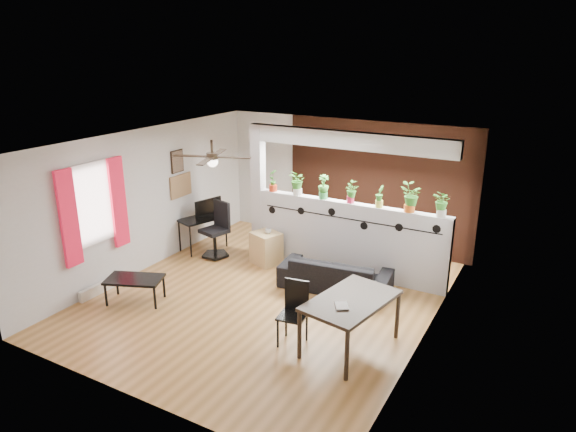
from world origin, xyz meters
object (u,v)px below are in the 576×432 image
(office_chair, at_px, (217,233))
(dining_table, at_px, (351,304))
(potted_plant_6, at_px, (442,203))
(ceiling_fan, at_px, (212,158))
(potted_plant_5, at_px, (410,197))
(cup, at_px, (268,231))
(potted_plant_2, at_px, (323,186))
(sofa, at_px, (335,274))
(potted_plant_4, at_px, (379,196))
(coffee_table, at_px, (134,281))
(potted_plant_0, at_px, (273,179))
(potted_plant_3, at_px, (351,192))
(potted_plant_1, at_px, (298,182))
(cube_shelf, at_px, (266,248))
(computer_desk, at_px, (202,221))
(folding_chair, at_px, (295,307))

(office_chair, xyz_separation_m, dining_table, (3.55, -1.77, 0.19))
(potted_plant_6, bearing_deg, ceiling_fan, -150.49)
(potted_plant_5, height_order, cup, potted_plant_5)
(potted_plant_2, distance_m, sofa, 1.60)
(dining_table, bearing_deg, cup, 142.03)
(potted_plant_2, relative_size, potted_plant_4, 1.14)
(potted_plant_2, relative_size, coffee_table, 0.43)
(potted_plant_5, xyz_separation_m, sofa, (-1.00, -0.69, -1.34))
(potted_plant_0, distance_m, sofa, 2.21)
(sofa, relative_size, office_chair, 1.66)
(sofa, xyz_separation_m, dining_table, (0.92, -1.58, 0.40))
(coffee_table, bearing_deg, potted_plant_4, 41.03)
(ceiling_fan, distance_m, office_chair, 2.45)
(potted_plant_3, bearing_deg, cup, -167.16)
(potted_plant_0, relative_size, potted_plant_1, 0.94)
(potted_plant_1, relative_size, sofa, 0.25)
(office_chair, bearing_deg, sofa, -4.07)
(potted_plant_2, xyz_separation_m, office_chair, (-2.04, -0.50, -1.10))
(potted_plant_3, xyz_separation_m, dining_table, (0.98, -2.27, -0.89))
(potted_plant_6, distance_m, cube_shelf, 3.39)
(potted_plant_3, relative_size, computer_desk, 0.37)
(cube_shelf, bearing_deg, office_chair, -150.56)
(potted_plant_0, bearing_deg, sofa, -22.86)
(coffee_table, bearing_deg, folding_chair, 4.43)
(office_chair, bearing_deg, dining_table, -26.45)
(potted_plant_5, distance_m, computer_desk, 4.24)
(potted_plant_2, distance_m, dining_table, 2.87)
(cube_shelf, distance_m, office_chair, 1.06)
(computer_desk, xyz_separation_m, office_chair, (0.48, -0.16, -0.13))
(cube_shelf, bearing_deg, potted_plant_1, 55.28)
(potted_plant_5, bearing_deg, potted_plant_1, 180.00)
(potted_plant_3, distance_m, computer_desk, 3.21)
(potted_plant_3, bearing_deg, dining_table, -66.66)
(sofa, bearing_deg, dining_table, 113.42)
(office_chair, height_order, dining_table, office_chair)
(coffee_table, bearing_deg, ceiling_fan, 42.66)
(potted_plant_5, height_order, dining_table, potted_plant_5)
(potted_plant_5, xyz_separation_m, potted_plant_6, (0.53, 0.00, -0.03))
(cup, bearing_deg, ceiling_fan, -94.23)
(computer_desk, bearing_deg, potted_plant_6, 4.20)
(potted_plant_4, height_order, dining_table, potted_plant_4)
(potted_plant_6, height_order, dining_table, potted_plant_6)
(potted_plant_3, xyz_separation_m, coffee_table, (-2.59, -2.71, -1.18))
(coffee_table, bearing_deg, dining_table, 7.07)
(ceiling_fan, xyz_separation_m, potted_plant_0, (0.02, 1.80, -0.74))
(ceiling_fan, distance_m, cube_shelf, 2.48)
(potted_plant_4, height_order, cube_shelf, potted_plant_4)
(potted_plant_0, distance_m, cube_shelf, 1.31)
(potted_plant_1, bearing_deg, ceiling_fan, -106.89)
(computer_desk, bearing_deg, potted_plant_5, 4.74)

